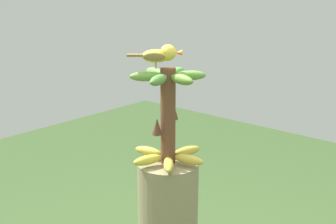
{
  "coord_description": "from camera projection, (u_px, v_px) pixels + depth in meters",
  "views": [
    {
      "loc": [
        1.03,
        0.89,
        1.78
      ],
      "look_at": [
        0.0,
        0.0,
        1.39
      ],
      "focal_mm": 42.92,
      "sensor_mm": 36.0,
      "label": 1
    }
  ],
  "objects": [
    {
      "name": "banana_bunch",
      "position": [
        168.0,
        117.0,
        1.42
      ],
      "size": [
        0.28,
        0.28,
        0.35
      ],
      "color": "brown",
      "rests_on": "banana_tree"
    },
    {
      "name": "perched_bird",
      "position": [
        161.0,
        55.0,
        1.36
      ],
      "size": [
        0.14,
        0.16,
        0.08
      ],
      "color": "#C68933",
      "rests_on": "banana_bunch"
    }
  ]
}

